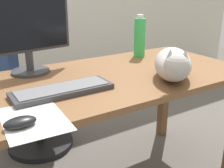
# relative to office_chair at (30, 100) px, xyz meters

# --- Properties ---
(desk) EXTENTS (1.54, 0.75, 0.72)m
(desk) POSITION_rel_office_chair_xyz_m (0.24, -0.67, 0.23)
(desk) COLOR brown
(desk) RESTS_ON ground_plane
(office_chair) EXTENTS (0.48, 0.48, 0.91)m
(office_chair) POSITION_rel_office_chair_xyz_m (0.00, 0.00, 0.00)
(office_chair) COLOR black
(office_chair) RESTS_ON ground_plane
(monitor) EXTENTS (0.48, 0.20, 0.42)m
(monitor) POSITION_rel_office_chair_xyz_m (-0.08, -0.41, 0.55)
(monitor) COLOR #333338
(monitor) RESTS_ON desk
(keyboard) EXTENTS (0.44, 0.15, 0.03)m
(keyboard) POSITION_rel_office_chair_xyz_m (-0.05, -0.78, 0.34)
(keyboard) COLOR #333338
(keyboard) RESTS_ON desk
(cat) EXTENTS (0.43, 0.48, 0.20)m
(cat) POSITION_rel_office_chair_xyz_m (0.48, -0.89, 0.41)
(cat) COLOR #B2ADA8
(cat) RESTS_ON desk
(computer_mouse) EXTENTS (0.11, 0.06, 0.04)m
(computer_mouse) POSITION_rel_office_chair_xyz_m (-0.29, -0.99, 0.34)
(computer_mouse) COLOR black
(computer_mouse) RESTS_ON desk
(paper_sheet) EXTENTS (0.23, 0.31, 0.00)m
(paper_sheet) POSITION_rel_office_chair_xyz_m (-0.24, -0.95, 0.33)
(paper_sheet) COLOR white
(paper_sheet) RESTS_ON desk
(water_bottle) EXTENTS (0.07, 0.07, 0.27)m
(water_bottle) POSITION_rel_office_chair_xyz_m (0.63, -0.43, 0.45)
(water_bottle) COLOR green
(water_bottle) RESTS_ON desk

